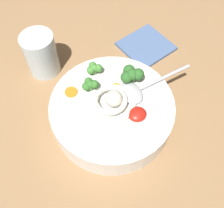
% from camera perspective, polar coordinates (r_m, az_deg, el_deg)
% --- Properties ---
extents(table_slab, '(1.21, 1.21, 0.03)m').
position_cam_1_polar(table_slab, '(0.62, 3.30, -4.00)').
color(table_slab, '#936D47').
rests_on(table_slab, ground).
extents(soup_bowl, '(0.26, 0.26, 0.06)m').
position_cam_1_polar(soup_bowl, '(0.57, 0.00, -1.64)').
color(soup_bowl, white).
rests_on(soup_bowl, table_slab).
extents(noodle_pile, '(0.10, 0.10, 0.04)m').
position_cam_1_polar(noodle_pile, '(0.53, 0.17, 0.58)').
color(noodle_pile, silver).
rests_on(noodle_pile, soup_bowl).
extents(soup_spoon, '(0.17, 0.06, 0.02)m').
position_cam_1_polar(soup_spoon, '(0.56, 5.37, 2.97)').
color(soup_spoon, '#B7B7BC').
rests_on(soup_spoon, soup_bowl).
extents(chili_sauce_dollop, '(0.04, 0.03, 0.02)m').
position_cam_1_polar(chili_sauce_dollop, '(0.52, 5.09, -2.37)').
color(chili_sauce_dollop, red).
rests_on(chili_sauce_dollop, soup_bowl).
extents(broccoli_floret_right, '(0.04, 0.03, 0.03)m').
position_cam_1_polar(broccoli_floret_right, '(0.58, -3.87, 7.71)').
color(broccoli_floret_right, '#7A9E60').
rests_on(broccoli_floret_right, soup_bowl).
extents(broccoli_floret_center, '(0.04, 0.03, 0.03)m').
position_cam_1_polar(broccoli_floret_center, '(0.55, -4.78, 4.25)').
color(broccoli_floret_center, '#7A9E60').
rests_on(broccoli_floret_center, soup_bowl).
extents(broccoli_floret_beside_chili, '(0.05, 0.04, 0.04)m').
position_cam_1_polar(broccoli_floret_beside_chili, '(0.56, 4.22, 6.39)').
color(broccoli_floret_beside_chili, '#7A9E60').
rests_on(broccoli_floret_beside_chili, soup_bowl).
extents(carrot_slice_front, '(0.02, 0.02, 0.01)m').
position_cam_1_polar(carrot_slice_front, '(0.56, 0.90, 3.54)').
color(carrot_slice_front, orange).
rests_on(carrot_slice_front, soup_bowl).
extents(carrot_slice_near_spoon, '(0.03, 0.03, 0.00)m').
position_cam_1_polar(carrot_slice_near_spoon, '(0.57, -8.79, 2.57)').
color(carrot_slice_near_spoon, orange).
rests_on(carrot_slice_near_spoon, soup_bowl).
extents(drinking_glass, '(0.08, 0.08, 0.11)m').
position_cam_1_polar(drinking_glass, '(0.66, -15.03, 10.33)').
color(drinking_glass, silver).
rests_on(drinking_glass, table_slab).
extents(folded_napkin, '(0.14, 0.14, 0.01)m').
position_cam_1_polar(folded_napkin, '(0.74, 7.32, 12.26)').
color(folded_napkin, '#4C6693').
rests_on(folded_napkin, table_slab).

